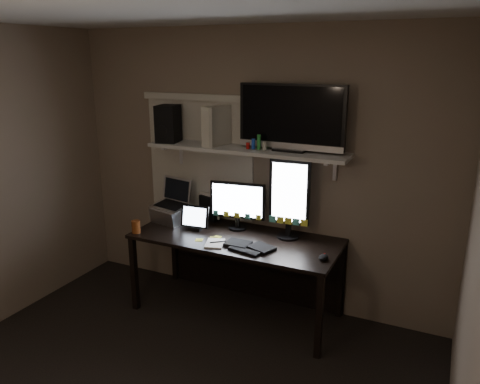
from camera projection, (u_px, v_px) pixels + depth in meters
The scene contains 20 objects.
ceiling at pixel (111, 2), 2.33m from camera, with size 3.60×3.60×0.00m, color silver.
back_wall at pixel (254, 170), 4.24m from camera, with size 3.60×3.60×0.00m, color #816D5C.
right_wall at pixel (477, 304), 1.94m from camera, with size 3.60×3.60×0.00m, color #816D5C.
window_blinds at pixel (200, 159), 4.44m from camera, with size 1.10×0.02×1.10m, color silver.
desk at pixel (242, 251), 4.21m from camera, with size 1.80×0.75×0.73m.
wall_shelf at pixel (246, 150), 4.03m from camera, with size 1.80×0.35×0.03m, color #BCBBB7.
monitor_landscape at pixel (237, 206), 4.19m from camera, with size 0.51×0.05×0.44m, color black.
monitor_portrait at pixel (289, 199), 3.95m from camera, with size 0.35×0.07×0.70m, color black.
keyboard at pixel (250, 246), 3.83m from camera, with size 0.42×0.16×0.03m, color black.
mouse at pixel (323, 257), 3.60m from camera, with size 0.07×0.11×0.04m, color black.
notepad at pixel (215, 243), 3.91m from camera, with size 0.15×0.21×0.01m, color white.
tablet at pixel (195, 218), 4.19m from camera, with size 0.26×0.11×0.23m, color black.
file_sorter at pixel (210, 207), 4.47m from camera, with size 0.20×0.09×0.25m, color black.
laptop at pixel (170, 202), 4.39m from camera, with size 0.35×0.28×0.39m, color silver.
cup at pixel (136, 227), 4.14m from camera, with size 0.08×0.08×0.11m, color brown.
sticky_notes at pixel (201, 236), 4.07m from camera, with size 0.28×0.20×0.00m, color yellow, non-canonical shape.
tv at pixel (291, 118), 3.83m from camera, with size 0.91×0.16×0.55m, color black.
game_console at pixel (216, 126), 4.10m from camera, with size 0.09×0.29×0.35m, color beige.
speaker at pixel (168, 124), 4.27m from camera, with size 0.18×0.22×0.34m, color black.
bottles at pixel (256, 143), 3.92m from camera, with size 0.19×0.04×0.12m, color #A50F0C, non-canonical shape.
Camera 1 is at (1.65, -1.99, 2.24)m, focal length 35.00 mm.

